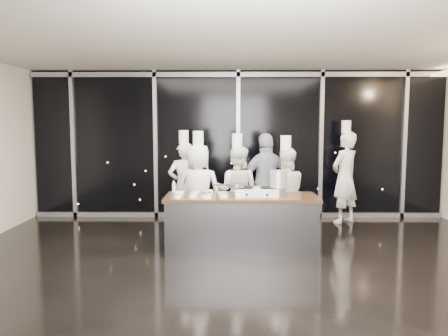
# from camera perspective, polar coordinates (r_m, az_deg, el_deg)

# --- Properties ---
(ground) EXTENTS (9.00, 9.00, 0.00)m
(ground) POSITION_cam_1_polar(r_m,az_deg,el_deg) (6.44, 2.49, -12.89)
(ground) COLOR black
(ground) RESTS_ON ground
(room_shell) EXTENTS (9.02, 7.02, 3.21)m
(room_shell) POSITION_cam_1_polar(r_m,az_deg,el_deg) (6.10, 4.25, 7.50)
(room_shell) COLOR beige
(room_shell) RESTS_ON ground
(window_wall) EXTENTS (8.90, 0.11, 3.20)m
(window_wall) POSITION_cam_1_polar(r_m,az_deg,el_deg) (9.53, 1.85, 3.07)
(window_wall) COLOR black
(window_wall) RESTS_ON ground
(demo_counter) EXTENTS (2.46, 0.86, 0.90)m
(demo_counter) POSITION_cam_1_polar(r_m,az_deg,el_deg) (7.18, 2.26, -7.14)
(demo_counter) COLOR #3C3C41
(demo_counter) RESTS_ON ground
(stove) EXTENTS (0.71, 0.47, 0.14)m
(stove) POSITION_cam_1_polar(r_m,az_deg,el_deg) (7.09, 4.30, -3.10)
(stove) COLOR silver
(stove) RESTS_ON demo_counter
(frying_pan) EXTENTS (0.55, 0.32, 0.05)m
(frying_pan) POSITION_cam_1_polar(r_m,az_deg,el_deg) (7.08, 1.62, -2.26)
(frying_pan) COLOR slate
(frying_pan) RESTS_ON stove
(stock_pot) EXTENTS (0.28, 0.28, 0.27)m
(stock_pot) POSITION_cam_1_polar(r_m,az_deg,el_deg) (7.08, 7.13, -1.42)
(stock_pot) COLOR silver
(stock_pot) RESTS_ON stove
(prep_bowls) EXTENTS (1.13, 0.70, 0.05)m
(prep_bowls) POSITION_cam_1_polar(r_m,az_deg,el_deg) (7.11, -2.58, -3.39)
(prep_bowls) COLOR white
(prep_bowls) RESTS_ON demo_counter
(squeeze_bottle) EXTENTS (0.06, 0.06, 0.21)m
(squeeze_bottle) POSITION_cam_1_polar(r_m,az_deg,el_deg) (7.47, -6.58, -2.41)
(squeeze_bottle) COLOR silver
(squeeze_bottle) RESTS_ON demo_counter
(chef_far_left) EXTENTS (0.70, 0.55, 1.93)m
(chef_far_left) POSITION_cam_1_polar(r_m,az_deg,el_deg) (8.52, -5.23, -2.21)
(chef_far_left) COLOR white
(chef_far_left) RESTS_ON ground
(chef_left) EXTENTS (0.90, 0.65, 1.93)m
(chef_left) POSITION_cam_1_polar(r_m,az_deg,el_deg) (7.92, -3.35, -2.89)
(chef_left) COLOR white
(chef_left) RESTS_ON ground
(chef_center) EXTENTS (0.93, 0.79, 1.88)m
(chef_center) POSITION_cam_1_polar(r_m,az_deg,el_deg) (8.03, 1.70, -2.94)
(chef_center) COLOR white
(chef_center) RESTS_ON ground
(guest) EXTENTS (1.19, 0.74, 1.88)m
(guest) POSITION_cam_1_polar(r_m,az_deg,el_deg) (8.20, 5.59, -2.04)
(guest) COLOR #121733
(guest) RESTS_ON ground
(chef_right) EXTENTS (0.85, 0.70, 1.85)m
(chef_right) POSITION_cam_1_polar(r_m,az_deg,el_deg) (8.02, 7.97, -3.13)
(chef_right) COLOR white
(chef_right) RESTS_ON ground
(chef_side) EXTENTS (0.82, 0.78, 2.12)m
(chef_side) POSITION_cam_1_polar(r_m,az_deg,el_deg) (9.37, 15.50, -1.09)
(chef_side) COLOR white
(chef_side) RESTS_ON ground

